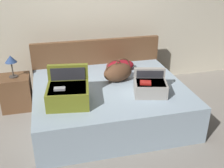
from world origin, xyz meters
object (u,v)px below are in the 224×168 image
at_px(nightstand, 16,92).
at_px(hard_case_large, 68,92).
at_px(table_lamp, 11,61).
at_px(pillow_near_headboard, 120,65).
at_px(bed, 110,102).
at_px(hard_case_medium, 150,86).
at_px(duffel_bag, 118,72).

bearing_deg(nightstand, hard_case_large, -52.30).
bearing_deg(table_lamp, pillow_near_headboard, -1.94).
xyz_separation_m(bed, table_lamp, (-1.32, 0.62, 0.53)).
height_order(bed, hard_case_medium, hard_case_medium).
bearing_deg(hard_case_medium, table_lamp, 166.67).
height_order(hard_case_large, table_lamp, hard_case_large).
relative_size(duffel_bag, table_lamp, 1.48).
distance_m(duffel_bag, table_lamp, 1.56).
bearing_deg(nightstand, bed, -25.18).
xyz_separation_m(duffel_bag, pillow_near_headboard, (0.14, 0.41, -0.06)).
height_order(pillow_near_headboard, table_lamp, table_lamp).
relative_size(hard_case_large, table_lamp, 1.70).
relative_size(bed, hard_case_large, 3.67).
height_order(pillow_near_headboard, nightstand, pillow_near_headboard).
height_order(hard_case_large, hard_case_medium, hard_case_large).
bearing_deg(bed, pillow_near_headboard, 61.83).
distance_m(hard_case_large, pillow_near_headboard, 1.26).
xyz_separation_m(pillow_near_headboard, nightstand, (-1.62, 0.05, -0.31)).
distance_m(bed, duffel_bag, 0.45).
height_order(nightstand, table_lamp, table_lamp).
distance_m(hard_case_large, nightstand, 1.24).
bearing_deg(table_lamp, bed, -25.18).
height_order(duffel_bag, nightstand, duffel_bag).
xyz_separation_m(hard_case_large, pillow_near_headboard, (0.90, 0.88, -0.07)).
relative_size(hard_case_large, hard_case_medium, 1.15).
xyz_separation_m(bed, nightstand, (-1.32, 0.62, 0.01)).
xyz_separation_m(bed, hard_case_medium, (0.46, -0.33, 0.36)).
distance_m(bed, hard_case_medium, 0.67).
xyz_separation_m(bed, duffel_bag, (0.16, 0.16, 0.39)).
height_order(bed, pillow_near_headboard, pillow_near_headboard).
xyz_separation_m(hard_case_large, duffel_bag, (0.76, 0.48, -0.00)).
xyz_separation_m(duffel_bag, table_lamp, (-1.48, 0.46, 0.14)).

